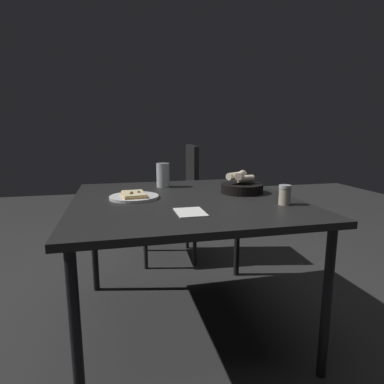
# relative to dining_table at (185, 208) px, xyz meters

# --- Properties ---
(ground) EXTENTS (8.00, 8.00, 0.00)m
(ground) POSITION_rel_dining_table_xyz_m (0.00, 0.00, -0.66)
(ground) COLOR #2B2B2B
(dining_table) EXTENTS (1.14, 1.11, 0.71)m
(dining_table) POSITION_rel_dining_table_xyz_m (0.00, 0.00, 0.00)
(dining_table) COLOR black
(dining_table) RESTS_ON ground
(pizza_plate) EXTENTS (0.25, 0.25, 0.04)m
(pizza_plate) POSITION_rel_dining_table_xyz_m (0.05, 0.25, 0.06)
(pizza_plate) COLOR white
(pizza_plate) RESTS_ON dining_table
(bread_basket) EXTENTS (0.23, 0.23, 0.12)m
(bread_basket) POSITION_rel_dining_table_xyz_m (0.07, -0.34, 0.09)
(bread_basket) COLOR black
(bread_basket) RESTS_ON dining_table
(beer_glass) EXTENTS (0.08, 0.08, 0.15)m
(beer_glass) POSITION_rel_dining_table_xyz_m (0.36, 0.06, 0.11)
(beer_glass) COLOR silver
(beer_glass) RESTS_ON dining_table
(pepper_shaker) EXTENTS (0.06, 0.06, 0.09)m
(pepper_shaker) POSITION_rel_dining_table_xyz_m (-0.25, -0.42, 0.09)
(pepper_shaker) COLOR #BFB299
(pepper_shaker) RESTS_ON dining_table
(napkin) EXTENTS (0.16, 0.12, 0.00)m
(napkin) POSITION_rel_dining_table_xyz_m (-0.29, 0.04, 0.05)
(napkin) COLOR white
(napkin) RESTS_ON dining_table
(chair_near) EXTENTS (0.47, 0.47, 0.93)m
(chair_near) POSITION_rel_dining_table_xyz_m (0.94, -0.15, -0.14)
(chair_near) COLOR black
(chair_near) RESTS_ON ground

